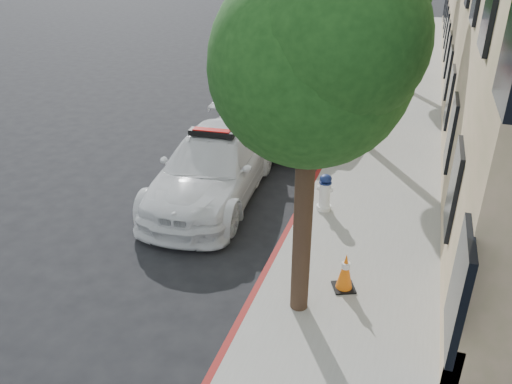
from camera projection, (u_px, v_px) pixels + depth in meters
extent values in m
plane|color=black|center=(194.00, 228.00, 11.11)|extent=(120.00, 120.00, 0.00)
cube|color=gray|center=(396.00, 109.00, 18.51)|extent=(3.20, 50.00, 0.15)
cube|color=maroon|center=(354.00, 105.00, 18.94)|extent=(0.12, 50.00, 0.15)
cylinder|color=black|center=(303.00, 223.00, 7.79)|extent=(0.30, 0.30, 3.30)
sphere|color=#163C13|center=(311.00, 65.00, 6.67)|extent=(2.80, 2.80, 2.80)
sphere|color=#163C13|center=(339.00, 40.00, 6.12)|extent=(2.24, 2.24, 2.24)
sphere|color=#163C13|center=(290.00, 80.00, 7.16)|extent=(2.10, 2.10, 2.10)
cylinder|color=black|center=(367.00, 92.00, 14.57)|extent=(0.30, 0.30, 3.19)
sphere|color=#163C13|center=(377.00, 5.00, 13.47)|extent=(2.60, 2.60, 2.60)
sphere|color=#163C13|center=(364.00, 15.00, 13.96)|extent=(1.95, 1.95, 1.95)
cylinder|color=black|center=(392.00, 40.00, 21.27)|extent=(0.30, 0.30, 3.41)
imported|color=white|center=(213.00, 166.00, 12.16)|extent=(2.62, 5.64, 1.59)
cube|color=black|center=(212.00, 133.00, 11.77)|extent=(1.12, 0.36, 0.14)
cube|color=#A50A07|center=(212.00, 131.00, 11.74)|extent=(0.91, 0.28, 0.06)
imported|color=#21242A|center=(309.00, 117.00, 15.53)|extent=(2.39, 4.80, 1.57)
imported|color=#151B35|center=(338.00, 45.00, 26.00)|extent=(1.57, 4.49, 1.48)
cylinder|color=white|center=(324.00, 207.00, 11.55)|extent=(0.34, 0.34, 0.11)
cylinder|color=white|center=(325.00, 194.00, 11.39)|extent=(0.25, 0.25, 0.58)
ellipsoid|color=navy|center=(326.00, 179.00, 11.21)|extent=(0.28, 0.28, 0.19)
cylinder|color=white|center=(325.00, 189.00, 11.33)|extent=(0.36, 0.11, 0.11)
cylinder|color=white|center=(325.00, 189.00, 11.33)|extent=(0.11, 0.19, 0.11)
cube|color=black|center=(344.00, 287.00, 8.96)|extent=(0.50, 0.50, 0.03)
cone|color=orange|center=(345.00, 271.00, 8.80)|extent=(0.30, 0.30, 0.70)
cylinder|color=white|center=(346.00, 265.00, 8.74)|extent=(0.16, 0.16, 0.11)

